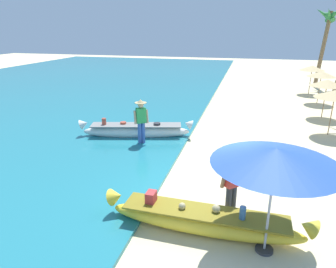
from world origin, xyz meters
TOP-DOWN VIEW (x-y plane):
  - ground_plane at (0.00, 0.00)m, footprint 80.00×80.00m
  - sea at (-13.14, 8.00)m, footprint 24.00×56.00m
  - boat_yellow_foreground at (0.31, -1.49)m, footprint 4.57×0.77m
  - boat_white_midground at (-3.25, 3.87)m, footprint 4.58×1.71m
  - person_vendor_hatted at (-2.77, 3.17)m, footprint 0.57×0.47m
  - person_tourist_customer at (0.84, -0.81)m, footprint 0.54×0.52m
  - patio_umbrella_large at (1.60, -1.78)m, footprint 2.37×2.37m
  - parasol_row_0 at (4.46, 6.33)m, footprint 1.60×1.60m
  - parasol_row_1 at (4.74, 9.10)m, footprint 1.60×1.60m
  - parasol_row_2 at (5.11, 12.36)m, footprint 1.60×1.60m
  - parasol_row_3 at (5.07, 15.18)m, footprint 1.60×1.60m
  - palm_tree_leaning_seaward at (6.27, 18.16)m, footprint 2.44×2.64m

SIDE VIEW (x-z plane):
  - ground_plane at x=0.00m, z-range 0.00..0.00m
  - sea at x=-13.14m, z-range 0.00..0.10m
  - boat_yellow_foreground at x=0.31m, z-range -0.11..0.70m
  - boat_white_midground at x=-3.25m, z-range -0.11..0.74m
  - person_tourist_customer at x=0.84m, z-range 0.11..1.80m
  - person_vendor_hatted at x=-2.77m, z-range 0.14..1.94m
  - parasol_row_0 at x=4.46m, z-range 0.79..2.70m
  - parasol_row_1 at x=4.74m, z-range 0.79..2.70m
  - parasol_row_2 at x=5.11m, z-range 0.79..2.70m
  - parasol_row_3 at x=5.07m, z-range 0.79..2.70m
  - patio_umbrella_large at x=1.60m, z-range 0.96..3.21m
  - palm_tree_leaning_seaward at x=6.27m, z-range 1.73..7.47m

